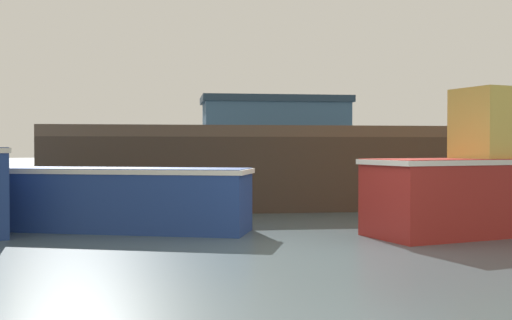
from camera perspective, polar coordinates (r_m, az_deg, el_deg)
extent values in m
cube|color=#3D4C51|center=(8.67, 7.03, -8.56)|extent=(120.00, 160.00, 0.10)
cube|color=brown|center=(17.10, 5.28, 2.32)|extent=(13.19, 6.81, 0.25)
cube|color=#392E23|center=(13.93, 8.31, -1.30)|extent=(13.19, 0.24, 1.64)
cylinder|color=#392E23|center=(13.70, -17.60, -1.38)|extent=(0.37, 0.37, 1.64)
cylinder|color=#392E23|center=(14.03, 8.18, -1.28)|extent=(0.37, 0.37, 1.64)
cylinder|color=#392E23|center=(19.84, -8.04, -0.57)|extent=(0.37, 0.37, 1.64)
cylinder|color=#392E23|center=(21.31, 13.76, -0.48)|extent=(0.37, 0.37, 1.64)
cylinder|color=#392E23|center=(13.52, -4.55, -1.37)|extent=(6.23, 0.18, 1.49)
cube|color=navy|center=(10.83, -11.42, -3.53)|extent=(4.16, 2.27, 1.07)
cube|color=silver|center=(10.80, -11.43, -0.98)|extent=(4.24, 2.31, 0.08)
cube|color=maroon|center=(11.02, 20.08, -3.06)|extent=(4.28, 2.41, 1.23)
cube|color=silver|center=(10.99, 20.10, -0.12)|extent=(4.36, 2.46, 0.08)
cube|color=gold|center=(11.36, 21.97, 3.06)|extent=(2.00, 1.43, 1.15)
cube|color=#385675|center=(47.47, 1.70, 2.29)|extent=(10.61, 5.00, 4.72)
cube|color=#213446|center=(47.60, 1.70, 5.43)|extent=(11.03, 5.20, 0.50)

